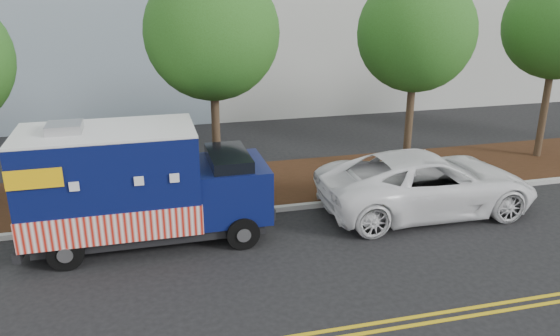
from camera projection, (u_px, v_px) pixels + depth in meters
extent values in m
plane|color=black|center=(202.00, 241.00, 14.31)|extent=(120.00, 120.00, 0.00)
cube|color=#9E9E99|center=(197.00, 217.00, 15.57)|extent=(120.00, 0.18, 0.15)
cube|color=black|center=(190.00, 191.00, 17.49)|extent=(120.00, 4.00, 0.15)
cylinder|color=#38281C|center=(216.00, 132.00, 16.87)|extent=(0.26, 0.26, 4.03)
sphere|color=#285618|center=(212.00, 33.00, 15.87)|extent=(3.95, 3.95, 3.95)
cylinder|color=#38281C|center=(409.00, 120.00, 18.61)|extent=(0.26, 0.26, 3.88)
sphere|color=#285618|center=(416.00, 33.00, 17.64)|extent=(3.84, 3.84, 3.84)
cylinder|color=#38281C|center=(545.00, 108.00, 20.06)|extent=(0.26, 0.26, 4.01)
sphere|color=#285618|center=(558.00, 25.00, 19.08)|extent=(3.78, 3.78, 3.78)
cube|color=#473828|center=(70.00, 185.00, 14.83)|extent=(0.06, 0.06, 2.40)
cube|color=black|center=(152.00, 225.00, 14.26)|extent=(5.66, 1.93, 0.28)
cube|color=#0A1249|center=(110.00, 178.00, 13.58)|extent=(4.25, 2.33, 2.42)
cube|color=red|center=(114.00, 210.00, 13.87)|extent=(4.29, 2.39, 0.76)
cube|color=white|center=(105.00, 131.00, 13.17)|extent=(4.25, 2.33, 0.06)
cube|color=#B7B7BA|center=(64.00, 128.00, 12.91)|extent=(0.81, 0.81, 0.22)
cube|color=#0A1249|center=(231.00, 188.00, 14.47)|extent=(1.82, 2.18, 1.41)
cube|color=black|center=(228.00, 164.00, 14.24)|extent=(1.01, 1.97, 0.66)
cube|color=black|center=(265.00, 201.00, 14.85)|extent=(0.09, 2.02, 0.30)
cube|color=black|center=(25.00, 237.00, 13.52)|extent=(0.19, 2.27, 0.28)
cube|color=#B7B7BA|center=(17.00, 184.00, 13.06)|extent=(0.05, 1.82, 1.92)
cube|color=#B7B7BA|center=(123.00, 160.00, 14.73)|extent=(1.82, 0.05, 1.11)
cube|color=yellow|center=(34.00, 179.00, 11.94)|extent=(1.21, 0.02, 0.45)
cube|color=yellow|center=(49.00, 148.00, 14.14)|extent=(1.21, 0.02, 0.45)
cylinder|color=black|center=(243.00, 233.00, 13.84)|extent=(0.85, 0.28, 0.85)
cylinder|color=black|center=(230.00, 202.00, 15.72)|extent=(0.85, 0.28, 0.85)
cylinder|color=black|center=(66.00, 253.00, 12.84)|extent=(0.85, 0.28, 0.85)
cylinder|color=black|center=(74.00, 217.00, 14.72)|extent=(0.85, 0.28, 0.85)
imported|color=white|center=(427.00, 183.00, 15.90)|extent=(6.39, 2.99, 1.77)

